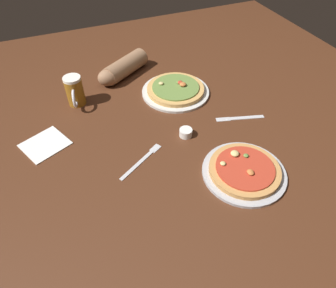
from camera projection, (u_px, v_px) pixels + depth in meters
ground_plane at (168, 150)px, 1.18m from camera, size 2.40×2.40×0.03m
pizza_plate_near at (244, 171)px, 1.07m from camera, size 0.30×0.30×0.05m
pizza_plate_far at (176, 90)px, 1.42m from camera, size 0.31×0.31×0.05m
beer_mug_dark at (75, 91)px, 1.32m from camera, size 0.08×0.13×0.13m
ramekin_sauce at (186, 133)px, 1.21m from camera, size 0.05×0.05×0.03m
napkin_folded at (45, 144)px, 1.18m from camera, size 0.20×0.20×0.01m
fork_left at (142, 160)px, 1.12m from camera, size 0.20×0.13×0.01m
knife_right at (240, 118)px, 1.29m from camera, size 0.20×0.08×0.01m
diner_arm at (121, 69)px, 1.50m from camera, size 0.28×0.21×0.09m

